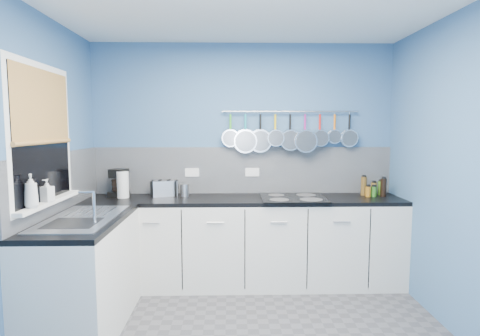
{
  "coord_description": "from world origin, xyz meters",
  "views": [
    {
      "loc": [
        -0.13,
        -2.77,
        1.61
      ],
      "look_at": [
        -0.05,
        0.75,
        1.25
      ],
      "focal_mm": 29.62,
      "sensor_mm": 36.0,
      "label": 1
    }
  ],
  "objects_px": {
    "toaster": "(165,188)",
    "canister": "(185,190)",
    "paper_towel": "(123,185)",
    "coffee_maker": "(118,183)",
    "soap_bottle_a": "(31,191)",
    "soap_bottle_b": "(47,190)",
    "hob": "(293,198)"
  },
  "relations": [
    {
      "from": "toaster",
      "to": "canister",
      "type": "bearing_deg",
      "value": -25.41
    },
    {
      "from": "paper_towel",
      "to": "coffee_maker",
      "type": "xyz_separation_m",
      "value": [
        -0.07,
        0.07,
        0.01
      ]
    },
    {
      "from": "toaster",
      "to": "soap_bottle_a",
      "type": "bearing_deg",
      "value": -134.67
    },
    {
      "from": "toaster",
      "to": "canister",
      "type": "xyz_separation_m",
      "value": [
        0.21,
        -0.03,
        -0.02
      ]
    },
    {
      "from": "soap_bottle_a",
      "to": "canister",
      "type": "bearing_deg",
      "value": 54.98
    },
    {
      "from": "soap_bottle_b",
      "to": "coffee_maker",
      "type": "height_order",
      "value": "soap_bottle_b"
    },
    {
      "from": "soap_bottle_a",
      "to": "canister",
      "type": "height_order",
      "value": "soap_bottle_a"
    },
    {
      "from": "paper_towel",
      "to": "hob",
      "type": "distance_m",
      "value": 1.73
    },
    {
      "from": "soap_bottle_b",
      "to": "paper_towel",
      "type": "distance_m",
      "value": 1.05
    },
    {
      "from": "soap_bottle_a",
      "to": "toaster",
      "type": "distance_m",
      "value": 1.52
    },
    {
      "from": "hob",
      "to": "canister",
      "type": "bearing_deg",
      "value": 172.01
    },
    {
      "from": "soap_bottle_b",
      "to": "hob",
      "type": "xyz_separation_m",
      "value": [
        2.02,
        0.91,
        -0.23
      ]
    },
    {
      "from": "soap_bottle_b",
      "to": "canister",
      "type": "xyz_separation_m",
      "value": [
        0.92,
        1.07,
        -0.17
      ]
    },
    {
      "from": "soap_bottle_a",
      "to": "coffee_maker",
      "type": "xyz_separation_m",
      "value": [
        0.24,
        1.31,
        -0.13
      ]
    },
    {
      "from": "soap_bottle_a",
      "to": "soap_bottle_b",
      "type": "height_order",
      "value": "soap_bottle_a"
    },
    {
      "from": "hob",
      "to": "soap_bottle_a",
      "type": "bearing_deg",
      "value": -150.37
    },
    {
      "from": "paper_towel",
      "to": "toaster",
      "type": "distance_m",
      "value": 0.42
    },
    {
      "from": "coffee_maker",
      "to": "canister",
      "type": "xyz_separation_m",
      "value": [
        0.68,
        0.0,
        -0.08
      ]
    },
    {
      "from": "paper_towel",
      "to": "canister",
      "type": "height_order",
      "value": "paper_towel"
    },
    {
      "from": "hob",
      "to": "coffee_maker",
      "type": "bearing_deg",
      "value": 175.07
    },
    {
      "from": "soap_bottle_a",
      "to": "toaster",
      "type": "height_order",
      "value": "soap_bottle_a"
    },
    {
      "from": "coffee_maker",
      "to": "toaster",
      "type": "xyz_separation_m",
      "value": [
        0.47,
        0.03,
        -0.06
      ]
    },
    {
      "from": "paper_towel",
      "to": "soap_bottle_a",
      "type": "bearing_deg",
      "value": -103.73
    },
    {
      "from": "soap_bottle_a",
      "to": "coffee_maker",
      "type": "bearing_deg",
      "value": 79.75
    },
    {
      "from": "canister",
      "to": "hob",
      "type": "bearing_deg",
      "value": -7.99
    },
    {
      "from": "soap_bottle_b",
      "to": "soap_bottle_a",
      "type": "bearing_deg",
      "value": -90.0
    },
    {
      "from": "canister",
      "to": "soap_bottle_a",
      "type": "bearing_deg",
      "value": -125.02
    },
    {
      "from": "coffee_maker",
      "to": "hob",
      "type": "bearing_deg",
      "value": 14.77
    },
    {
      "from": "canister",
      "to": "hob",
      "type": "relative_size",
      "value": 0.2
    },
    {
      "from": "canister",
      "to": "hob",
      "type": "xyz_separation_m",
      "value": [
        1.11,
        -0.16,
        -0.06
      ]
    },
    {
      "from": "paper_towel",
      "to": "hob",
      "type": "bearing_deg",
      "value": -2.74
    },
    {
      "from": "soap_bottle_a",
      "to": "soap_bottle_b",
      "type": "bearing_deg",
      "value": 90.0
    }
  ]
}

